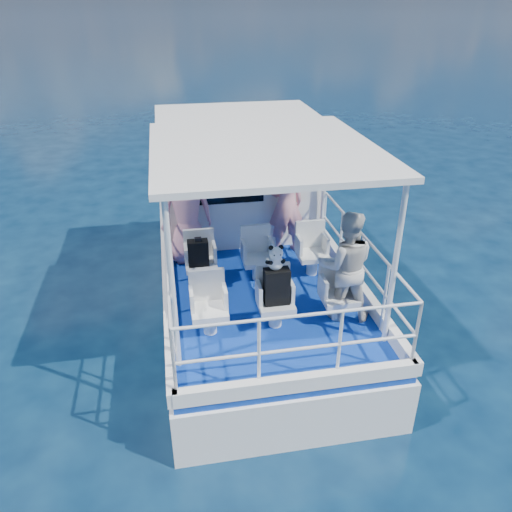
# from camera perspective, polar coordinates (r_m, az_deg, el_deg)

# --- Properties ---
(ground) EXTENTS (2000.00, 2000.00, 0.00)m
(ground) POSITION_cam_1_polar(r_m,az_deg,el_deg) (8.40, 0.45, -8.56)
(ground) COLOR #071A33
(ground) RESTS_ON ground
(hull) EXTENTS (3.00, 7.00, 1.60)m
(hull) POSITION_cam_1_polar(r_m,az_deg,el_deg) (9.21, -0.72, -4.94)
(hull) COLOR white
(hull) RESTS_ON ground
(deck) EXTENTS (2.90, 6.90, 0.10)m
(deck) POSITION_cam_1_polar(r_m,az_deg,el_deg) (8.78, -0.75, -0.26)
(deck) COLOR navy
(deck) RESTS_ON hull
(cabin) EXTENTS (2.85, 2.00, 2.20)m
(cabin) POSITION_cam_1_polar(r_m,az_deg,el_deg) (9.51, -2.14, 9.52)
(cabin) COLOR white
(cabin) RESTS_ON deck
(canopy) EXTENTS (3.00, 3.20, 0.08)m
(canopy) POSITION_cam_1_polar(r_m,az_deg,el_deg) (6.82, 0.87, 12.17)
(canopy) COLOR white
(canopy) RESTS_ON cabin
(canopy_posts) EXTENTS (2.77, 2.97, 2.20)m
(canopy_posts) POSITION_cam_1_polar(r_m,az_deg,el_deg) (7.17, 0.89, 3.25)
(canopy_posts) COLOR white
(canopy_posts) RESTS_ON deck
(railings) EXTENTS (2.84, 3.59, 1.00)m
(railings) POSITION_cam_1_polar(r_m,az_deg,el_deg) (7.16, 1.36, -2.19)
(railings) COLOR white
(railings) RESTS_ON deck
(seat_port_fwd) EXTENTS (0.48, 0.46, 0.38)m
(seat_port_fwd) POSITION_cam_1_polar(r_m,az_deg,el_deg) (7.88, -6.24, -1.96)
(seat_port_fwd) COLOR silver
(seat_port_fwd) RESTS_ON deck
(seat_center_fwd) EXTENTS (0.48, 0.46, 0.38)m
(seat_center_fwd) POSITION_cam_1_polar(r_m,az_deg,el_deg) (7.97, 0.21, -1.39)
(seat_center_fwd) COLOR silver
(seat_center_fwd) RESTS_ON deck
(seat_stbd_fwd) EXTENTS (0.48, 0.46, 0.38)m
(seat_stbd_fwd) POSITION_cam_1_polar(r_m,az_deg,el_deg) (8.17, 6.43, -0.83)
(seat_stbd_fwd) COLOR silver
(seat_stbd_fwd) RESTS_ON deck
(seat_port_aft) EXTENTS (0.48, 0.46, 0.38)m
(seat_port_aft) POSITION_cam_1_polar(r_m,az_deg,el_deg) (6.78, -5.30, -7.32)
(seat_port_aft) COLOR silver
(seat_port_aft) RESTS_ON deck
(seat_center_aft) EXTENTS (0.48, 0.46, 0.38)m
(seat_center_aft) POSITION_cam_1_polar(r_m,az_deg,el_deg) (6.89, 2.22, -6.57)
(seat_center_aft) COLOR silver
(seat_center_aft) RESTS_ON deck
(seat_stbd_aft) EXTENTS (0.48, 0.46, 0.38)m
(seat_stbd_aft) POSITION_cam_1_polar(r_m,az_deg,el_deg) (7.11, 9.35, -5.75)
(seat_stbd_aft) COLOR silver
(seat_stbd_aft) RESTS_ON deck
(passenger_port_fwd) EXTENTS (0.71, 0.55, 1.76)m
(passenger_port_fwd) POSITION_cam_1_polar(r_m,az_deg,el_deg) (8.34, -7.93, 4.96)
(passenger_port_fwd) COLOR pink
(passenger_port_fwd) RESTS_ON deck
(passenger_stbd_fwd) EXTENTS (0.71, 0.54, 1.78)m
(passenger_stbd_fwd) POSITION_cam_1_polar(r_m,az_deg,el_deg) (8.58, 3.44, 5.91)
(passenger_stbd_fwd) COLOR pink
(passenger_stbd_fwd) RESTS_ON deck
(passenger_stbd_aft) EXTENTS (0.89, 0.77, 1.59)m
(passenger_stbd_aft) POSITION_cam_1_polar(r_m,az_deg,el_deg) (6.88, 10.21, -1.16)
(passenger_stbd_aft) COLOR silver
(passenger_stbd_aft) RESTS_ON deck
(backpack_port) EXTENTS (0.31, 0.18, 0.41)m
(backpack_port) POSITION_cam_1_polar(r_m,az_deg,el_deg) (7.63, -6.62, 0.35)
(backpack_port) COLOR black
(backpack_port) RESTS_ON seat_port_fwd
(backpack_center) EXTENTS (0.34, 0.19, 0.51)m
(backpack_center) POSITION_cam_1_polar(r_m,az_deg,el_deg) (6.63, 2.37, -3.49)
(backpack_center) COLOR black
(backpack_center) RESTS_ON seat_center_aft
(compact_camera) EXTENTS (0.10, 0.06, 0.06)m
(compact_camera) POSITION_cam_1_polar(r_m,az_deg,el_deg) (7.51, -6.65, 1.88)
(compact_camera) COLOR black
(compact_camera) RESTS_ON backpack_port
(panda) EXTENTS (0.22, 0.19, 0.34)m
(panda) POSITION_cam_1_polar(r_m,az_deg,el_deg) (6.44, 2.28, -0.16)
(panda) COLOR white
(panda) RESTS_ON backpack_center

